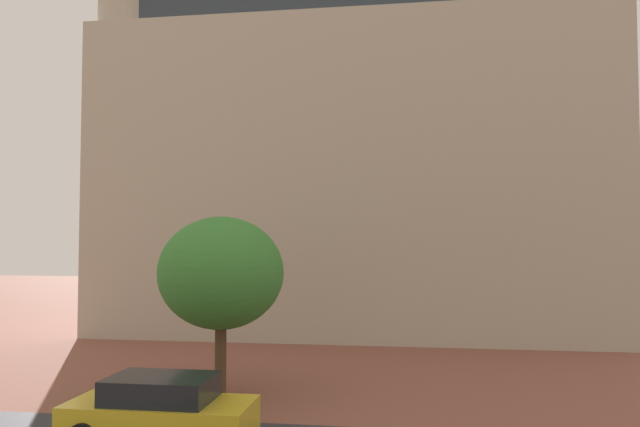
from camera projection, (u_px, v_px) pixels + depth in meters
name	position (u px, v px, depth m)	size (l,w,h in m)	color
landmark_building	(358.00, 154.00, 32.70)	(24.55, 13.46, 30.65)	#B2A893
car_yellow	(161.00, 411.00, 13.41)	(4.08, 2.01, 1.46)	gold
tree_curb_far	(221.00, 273.00, 17.82)	(3.67, 3.67, 5.18)	#4C3823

